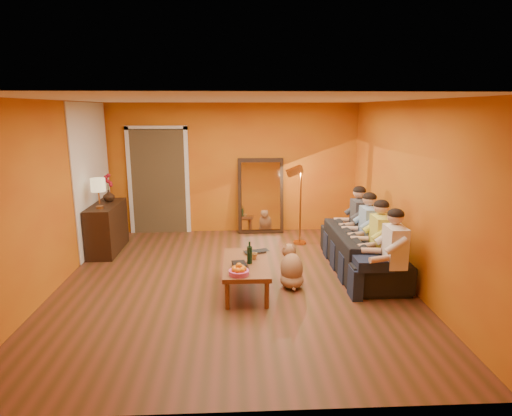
{
  "coord_description": "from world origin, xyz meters",
  "views": [
    {
      "loc": [
        0.04,
        -5.86,
        2.48
      ],
      "look_at": [
        0.35,
        0.5,
        1.0
      ],
      "focal_mm": 30.0,
      "sensor_mm": 36.0,
      "label": 1
    }
  ],
  "objects_px": {
    "coffee_table": "(246,277)",
    "floor_lamp": "(300,206)",
    "sideboard": "(107,228)",
    "sofa": "(361,250)",
    "mirror_frame": "(261,196)",
    "person_far_left": "(394,254)",
    "wine_bottle": "(250,253)",
    "laptop": "(258,253)",
    "vase": "(109,196)",
    "dog": "(292,265)",
    "person_far_right": "(359,222)",
    "tumbler": "(254,256)",
    "person_mid_right": "(369,231)",
    "table_lamp": "(99,193)",
    "person_mid_left": "(380,241)"
  },
  "relations": [
    {
      "from": "coffee_table",
      "to": "floor_lamp",
      "type": "bearing_deg",
      "value": 63.1
    },
    {
      "from": "sideboard",
      "to": "sofa",
      "type": "height_order",
      "value": "sideboard"
    },
    {
      "from": "mirror_frame",
      "to": "person_far_left",
      "type": "xyz_separation_m",
      "value": [
        1.58,
        -3.22,
        -0.15
      ]
    },
    {
      "from": "sideboard",
      "to": "floor_lamp",
      "type": "relative_size",
      "value": 0.82
    },
    {
      "from": "wine_bottle",
      "to": "laptop",
      "type": "distance_m",
      "value": 0.44
    },
    {
      "from": "coffee_table",
      "to": "vase",
      "type": "height_order",
      "value": "vase"
    },
    {
      "from": "sideboard",
      "to": "sofa",
      "type": "relative_size",
      "value": 0.54
    },
    {
      "from": "sideboard",
      "to": "dog",
      "type": "bearing_deg",
      "value": -29.13
    },
    {
      "from": "person_far_right",
      "to": "tumbler",
      "type": "height_order",
      "value": "person_far_right"
    },
    {
      "from": "sofa",
      "to": "dog",
      "type": "xyz_separation_m",
      "value": [
        -1.17,
        -0.57,
        -0.01
      ]
    },
    {
      "from": "laptop",
      "to": "person_mid_right",
      "type": "bearing_deg",
      "value": -2.24
    },
    {
      "from": "floor_lamp",
      "to": "person_far_right",
      "type": "relative_size",
      "value": 1.18
    },
    {
      "from": "table_lamp",
      "to": "tumbler",
      "type": "bearing_deg",
      "value": -29.43
    },
    {
      "from": "mirror_frame",
      "to": "vase",
      "type": "bearing_deg",
      "value": -163.43
    },
    {
      "from": "sideboard",
      "to": "sofa",
      "type": "distance_m",
      "value": 4.39
    },
    {
      "from": "person_mid_left",
      "to": "person_mid_right",
      "type": "xyz_separation_m",
      "value": [
        0.0,
        0.55,
        0.0
      ]
    },
    {
      "from": "mirror_frame",
      "to": "sideboard",
      "type": "bearing_deg",
      "value": -158.84
    },
    {
      "from": "person_mid_left",
      "to": "person_far_right",
      "type": "height_order",
      "value": "same"
    },
    {
      "from": "person_mid_left",
      "to": "person_far_right",
      "type": "distance_m",
      "value": 1.1
    },
    {
      "from": "person_mid_right",
      "to": "vase",
      "type": "relative_size",
      "value": 5.76
    },
    {
      "from": "dog",
      "to": "person_mid_right",
      "type": "bearing_deg",
      "value": 4.37
    },
    {
      "from": "sideboard",
      "to": "person_mid_right",
      "type": "xyz_separation_m",
      "value": [
        4.37,
        -1.04,
        0.18
      ]
    },
    {
      "from": "floor_lamp",
      "to": "mirror_frame",
      "type": "bearing_deg",
      "value": 124.18
    },
    {
      "from": "sideboard",
      "to": "dog",
      "type": "distance_m",
      "value": 3.51
    },
    {
      "from": "sofa",
      "to": "tumbler",
      "type": "distance_m",
      "value": 1.81
    },
    {
      "from": "sofa",
      "to": "tumbler",
      "type": "relative_size",
      "value": 23.22
    },
    {
      "from": "person_mid_left",
      "to": "sofa",
      "type": "bearing_deg",
      "value": 106.11
    },
    {
      "from": "coffee_table",
      "to": "tumbler",
      "type": "relative_size",
      "value": 12.92
    },
    {
      "from": "person_far_right",
      "to": "floor_lamp",
      "type": "bearing_deg",
      "value": 140.64
    },
    {
      "from": "coffee_table",
      "to": "floor_lamp",
      "type": "distance_m",
      "value": 2.41
    },
    {
      "from": "mirror_frame",
      "to": "sideboard",
      "type": "relative_size",
      "value": 1.29
    },
    {
      "from": "mirror_frame",
      "to": "sideboard",
      "type": "height_order",
      "value": "mirror_frame"
    },
    {
      "from": "wine_bottle",
      "to": "person_far_right",
      "type": "bearing_deg",
      "value": 36.49
    },
    {
      "from": "floor_lamp",
      "to": "coffee_table",
      "type": "bearing_deg",
      "value": -122.28
    },
    {
      "from": "table_lamp",
      "to": "laptop",
      "type": "height_order",
      "value": "table_lamp"
    },
    {
      "from": "person_mid_right",
      "to": "person_far_right",
      "type": "relative_size",
      "value": 1.0
    },
    {
      "from": "dog",
      "to": "laptop",
      "type": "xyz_separation_m",
      "value": [
        -0.48,
        0.21,
        0.13
      ]
    },
    {
      "from": "mirror_frame",
      "to": "floor_lamp",
      "type": "distance_m",
      "value": 1.08
    },
    {
      "from": "person_far_left",
      "to": "wine_bottle",
      "type": "bearing_deg",
      "value": 172.9
    },
    {
      "from": "table_lamp",
      "to": "person_far_left",
      "type": "distance_m",
      "value": 4.77
    },
    {
      "from": "coffee_table",
      "to": "vase",
      "type": "xyz_separation_m",
      "value": [
        -2.41,
        2.1,
        0.75
      ]
    },
    {
      "from": "person_far_left",
      "to": "tumbler",
      "type": "xyz_separation_m",
      "value": [
        -1.84,
        0.41,
        -0.15
      ]
    },
    {
      "from": "table_lamp",
      "to": "sofa",
      "type": "xyz_separation_m",
      "value": [
        4.24,
        -0.84,
        -0.78
      ]
    },
    {
      "from": "dog",
      "to": "mirror_frame",
      "type": "bearing_deg",
      "value": 72.74
    },
    {
      "from": "person_mid_right",
      "to": "tumbler",
      "type": "relative_size",
      "value": 12.92
    },
    {
      "from": "floor_lamp",
      "to": "laptop",
      "type": "height_order",
      "value": "floor_lamp"
    },
    {
      "from": "person_far_left",
      "to": "laptop",
      "type": "height_order",
      "value": "person_far_left"
    },
    {
      "from": "tumbler",
      "to": "laptop",
      "type": "height_order",
      "value": "tumbler"
    },
    {
      "from": "table_lamp",
      "to": "person_mid_left",
      "type": "distance_m",
      "value": 4.58
    },
    {
      "from": "sofa",
      "to": "tumbler",
      "type": "xyz_separation_m",
      "value": [
        -1.71,
        -0.59,
        0.14
      ]
    }
  ]
}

